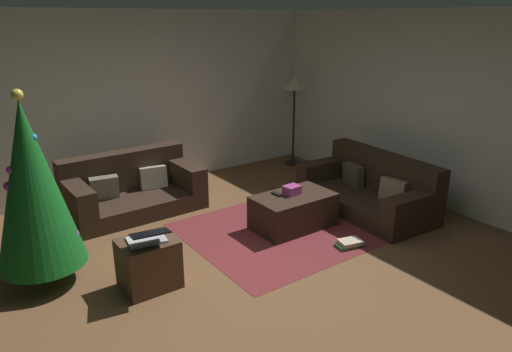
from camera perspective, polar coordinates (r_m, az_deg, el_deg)
ground_plane at (r=4.94m, az=-0.57°, el=-11.34°), size 6.40×6.40×0.00m
rear_partition at (r=7.18m, az=-15.31°, el=8.68°), size 6.40×0.12×2.60m
corner_partition at (r=6.70m, az=22.16°, el=7.27°), size 0.12×6.40×2.60m
couch_left at (r=6.50m, az=-14.99°, el=-1.60°), size 1.75×0.96×0.76m
couch_right at (r=6.51m, az=13.81°, el=-1.59°), size 1.03×1.93×0.75m
ottoman at (r=5.80m, az=4.57°, el=-4.29°), size 0.99×0.59×0.42m
gift_box at (r=5.74m, az=4.42°, el=-1.70°), size 0.20×0.17×0.11m
tv_remote at (r=5.71m, az=2.54°, el=-2.23°), size 0.06×0.16×0.02m
christmas_tree at (r=4.78m, az=-25.65°, el=-1.08°), size 0.82×0.82×1.90m
side_table at (r=4.67m, az=-12.97°, el=-10.38°), size 0.52×0.44×0.49m
laptop at (r=4.48m, az=-13.07°, el=-7.32°), size 0.41×0.46×0.18m
book_stack at (r=5.48m, az=11.37°, el=-8.08°), size 0.33×0.23×0.08m
corner_lamp at (r=8.10m, az=4.73°, el=10.56°), size 0.36×0.36×1.56m
area_rug at (r=5.89m, az=4.52°, el=-6.15°), size 2.60×2.00×0.01m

